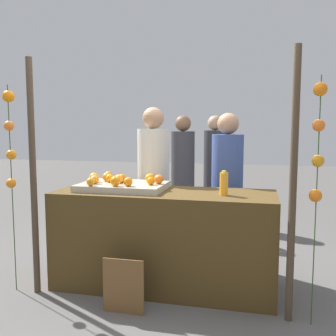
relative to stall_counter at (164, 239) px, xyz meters
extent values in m
plane|color=#565451|center=(0.00, 0.00, -0.45)|extent=(24.00, 24.00, 0.00)
cube|color=#4C3819|center=(0.00, 0.00, 0.00)|extent=(2.00, 0.71, 0.89)
cube|color=#B2AD99|center=(-0.41, 0.02, 0.48)|extent=(0.79, 0.55, 0.06)
sphere|color=orange|center=(-0.61, 0.11, 0.55)|extent=(0.08, 0.08, 0.08)
sphere|color=orange|center=(-0.43, 0.07, 0.55)|extent=(0.08, 0.08, 0.08)
sphere|color=orange|center=(-0.64, -0.09, 0.55)|extent=(0.08, 0.08, 0.08)
sphere|color=orange|center=(-0.12, -0.03, 0.54)|extent=(0.07, 0.07, 0.07)
sphere|color=orange|center=(-0.64, 0.25, 0.55)|extent=(0.08, 0.08, 0.08)
sphere|color=orange|center=(-0.41, -0.17, 0.55)|extent=(0.09, 0.09, 0.09)
sphere|color=orange|center=(-0.75, 0.12, 0.54)|extent=(0.07, 0.07, 0.07)
sphere|color=orange|center=(-0.44, 0.00, 0.55)|extent=(0.08, 0.08, 0.08)
sphere|color=orange|center=(-0.69, 0.01, 0.55)|extent=(0.09, 0.09, 0.09)
sphere|color=orange|center=(-0.19, 0.15, 0.55)|extent=(0.08, 0.08, 0.08)
sphere|color=orange|center=(-0.29, -0.15, 0.55)|extent=(0.08, 0.08, 0.08)
sphere|color=orange|center=(-0.63, -0.21, 0.54)|extent=(0.07, 0.07, 0.07)
sphere|color=orange|center=(-0.55, 0.05, 0.55)|extent=(0.08, 0.08, 0.08)
sphere|color=orange|center=(-0.19, 0.22, 0.54)|extent=(0.08, 0.08, 0.08)
sphere|color=orange|center=(-0.07, 0.05, 0.55)|extent=(0.09, 0.09, 0.09)
cylinder|color=#FAA328|center=(0.54, -0.07, 0.54)|extent=(0.07, 0.07, 0.20)
cylinder|color=yellow|center=(0.54, -0.07, 0.65)|extent=(0.04, 0.04, 0.02)
cube|color=brown|center=(-0.19, -0.59, -0.23)|extent=(0.34, 0.01, 0.46)
cube|color=black|center=(-0.19, -0.57, -0.23)|extent=(0.32, 0.02, 0.43)
cylinder|color=beige|center=(-0.26, 0.57, 0.28)|extent=(0.34, 0.34, 1.46)
sphere|color=#A87A59|center=(-0.26, 0.57, 1.13)|extent=(0.23, 0.23, 0.23)
cylinder|color=#384C8C|center=(0.52, 0.61, 0.25)|extent=(0.32, 0.32, 1.40)
sphere|color=#A87A59|center=(0.52, 0.61, 1.07)|extent=(0.22, 0.22, 0.22)
cylinder|color=#333338|center=(0.19, 2.42, 0.27)|extent=(0.33, 0.33, 1.43)
sphere|color=tan|center=(0.19, 2.42, 1.10)|extent=(0.22, 0.22, 0.22)
cylinder|color=#333338|center=(-0.20, 1.90, 0.26)|extent=(0.33, 0.33, 1.42)
sphere|color=brown|center=(-0.20, 1.90, 1.08)|extent=(0.22, 0.22, 0.22)
cylinder|color=#473828|center=(-1.08, -0.39, 0.59)|extent=(0.06, 0.06, 2.07)
cylinder|color=#473828|center=(1.08, -0.39, 0.59)|extent=(0.06, 0.06, 2.07)
cylinder|color=#2D4C23|center=(-1.29, -0.40, 0.47)|extent=(0.01, 0.01, 1.84)
sphere|color=orange|center=(-1.29, -0.39, 1.30)|extent=(0.10, 0.10, 0.10)
sphere|color=orange|center=(-1.30, -0.39, 1.04)|extent=(0.09, 0.09, 0.09)
sphere|color=orange|center=(-1.29, -0.39, 0.79)|extent=(0.09, 0.09, 0.09)
sphere|color=orange|center=(-1.30, -0.39, 0.54)|extent=(0.09, 0.09, 0.09)
cylinder|color=#2D4C23|center=(1.24, -0.43, 0.47)|extent=(0.01, 0.01, 1.84)
sphere|color=orange|center=(1.24, -0.42, 1.30)|extent=(0.10, 0.10, 0.10)
sphere|color=orange|center=(1.24, -0.42, 1.04)|extent=(0.09, 0.09, 0.09)
sphere|color=orange|center=(1.24, -0.43, 0.79)|extent=(0.09, 0.09, 0.09)
sphere|color=orange|center=(1.23, -0.43, 0.54)|extent=(0.09, 0.09, 0.09)
camera|label=1|loc=(0.81, -3.28, 1.03)|focal=40.17mm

